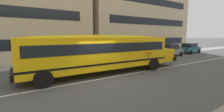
{
  "coord_description": "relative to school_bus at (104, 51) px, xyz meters",
  "views": [
    {
      "loc": [
        -4.72,
        -8.69,
        2.84
      ],
      "look_at": [
        1.51,
        0.65,
        1.37
      ],
      "focal_mm": 24.93,
      "sensor_mm": 36.0,
      "label": 1
    }
  ],
  "objects": [
    {
      "name": "ground_plane",
      "position": [
        -1.21,
        -1.3,
        -1.72
      ],
      "size": [
        400.0,
        400.0,
        0.0
      ],
      "primitive_type": "plane",
      "color": "#4C4C4F"
    },
    {
      "name": "lane_centreline",
      "position": [
        -1.21,
        -1.3,
        -1.72
      ],
      "size": [
        110.0,
        0.16,
        0.01
      ],
      "primitive_type": "cube",
      "color": "silver",
      "rests_on": "ground_plane"
    },
    {
      "name": "parked_car_teal_by_hydrant",
      "position": [
        18.51,
        3.93,
        -0.88
      ],
      "size": [
        3.97,
        2.01,
        1.64
      ],
      "rotation": [
        0.0,
        0.0,
        0.04
      ],
      "color": "#195B66",
      "rests_on": "ground_plane"
    },
    {
      "name": "parked_car_grey_by_entrance",
      "position": [
        12.79,
        3.47,
        -0.88
      ],
      "size": [
        3.95,
        1.99,
        1.64
      ],
      "rotation": [
        0.0,
        0.0,
        0.03
      ],
      "color": "gray",
      "rests_on": "ground_plane"
    },
    {
      "name": "school_bus",
      "position": [
        0.0,
        0.0,
        0.0
      ],
      "size": [
        13.05,
        3.3,
        2.9
      ],
      "rotation": [
        0.0,
        0.0,
        -0.03
      ],
      "color": "yellow",
      "rests_on": "ground_plane"
    },
    {
      "name": "sidewalk_far",
      "position": [
        -1.21,
        6.39,
        -1.72
      ],
      "size": [
        120.0,
        3.0,
        0.01
      ],
      "primitive_type": "cube",
      "color": "gray",
      "rests_on": "ground_plane"
    }
  ]
}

